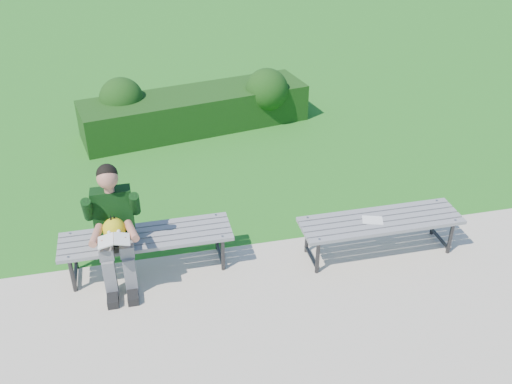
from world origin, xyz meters
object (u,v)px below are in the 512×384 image
bench_right (381,223)px  seated_boy (114,225)px  paper_sheet (373,220)px  hedge (196,107)px  bench_left (146,239)px

bench_right → seated_boy: (-2.84, 0.18, 0.30)m
paper_sheet → bench_right: bearing=-0.0°
seated_boy → paper_sheet: (2.74, -0.18, -0.24)m
hedge → bench_left: (-1.02, -3.56, 0.05)m
bench_left → seated_boy: size_ratio=1.37×
hedge → bench_left: size_ratio=2.08×
hedge → bench_left: 3.70m
bench_right → paper_sheet: bearing=180.0°
hedge → bench_right: 4.12m
bench_left → bench_right: same height
bench_left → bench_right: bearing=-6.2°
hedge → bench_right: size_ratio=2.08×
hedge → bench_left: bearing=-106.0°
bench_right → seated_boy: 2.86m
bench_right → seated_boy: bearing=176.3°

